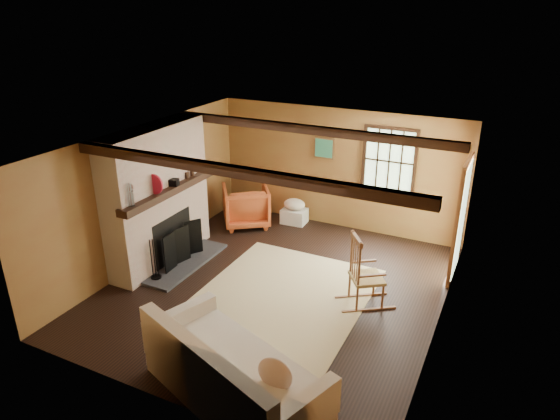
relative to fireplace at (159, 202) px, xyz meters
The scene contains 10 objects.
ground 2.48m from the fireplace, ahead, with size 5.50×5.50×0.00m, color black.
room_envelope 2.52m from the fireplace, ahead, with size 5.02×5.52×2.44m.
fireplace is the anchor object (origin of this frame).
rug 2.67m from the fireplace, ahead, with size 2.50×3.00×0.01m, color tan.
rocking_chair 3.66m from the fireplace, ahead, with size 0.93×0.83×1.15m.
sofa 3.82m from the fireplace, 40.12° to the right, with size 2.50×1.74×0.93m.
firewood_pile 2.59m from the fireplace, 85.92° to the left, with size 0.75×0.14×0.27m.
laundry_basket 3.00m from the fireplace, 60.13° to the left, with size 0.50×0.38×0.30m, color white.
basket_pillow 2.93m from the fireplace, 60.13° to the left, with size 0.45×0.36×0.22m, color white.
armchair 2.15m from the fireplace, 73.90° to the left, with size 0.89×0.91×0.83m, color #BF6026.
Camera 1 is at (3.11, -6.17, 4.25)m, focal length 32.00 mm.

